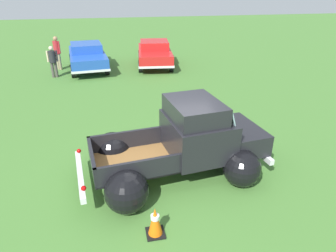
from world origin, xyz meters
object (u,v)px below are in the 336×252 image
(spectator_0, at_px, (53,60))
(show_car_0, at_px, (87,55))
(lane_cone_0, at_px, (155,221))
(vintage_pickup_truck, at_px, (187,145))
(spectator_1, at_px, (57,51))
(show_car_1, at_px, (155,52))

(spectator_0, bearing_deg, show_car_0, 122.93)
(show_car_0, xyz_separation_m, lane_cone_0, (1.77, -13.03, -0.47))
(vintage_pickup_truck, height_order, spectator_1, vintage_pickup_truck)
(spectator_0, bearing_deg, spectator_1, 172.34)
(vintage_pickup_truck, height_order, spectator_0, vintage_pickup_truck)
(vintage_pickup_truck, relative_size, show_car_1, 1.09)
(show_car_0, relative_size, spectator_0, 2.95)
(show_car_0, bearing_deg, vintage_pickup_truck, 8.31)
(vintage_pickup_truck, bearing_deg, show_car_1, 77.97)
(spectator_0, xyz_separation_m, spectator_1, (0.03, 1.60, 0.15))
(show_car_1, relative_size, spectator_0, 2.77)
(show_car_0, xyz_separation_m, show_car_1, (3.84, 0.02, -0.00))
(vintage_pickup_truck, relative_size, spectator_1, 2.63)
(show_car_0, relative_size, lane_cone_0, 7.49)
(vintage_pickup_truck, xyz_separation_m, lane_cone_0, (-1.14, -1.98, -0.45))
(spectator_1, bearing_deg, lane_cone_0, 57.14)
(spectator_1, xyz_separation_m, lane_cone_0, (3.37, -13.27, -0.74))
(show_car_0, distance_m, spectator_1, 1.65)
(spectator_1, bearing_deg, spectator_0, 41.69)
(show_car_1, xyz_separation_m, lane_cone_0, (-2.07, -13.05, -0.47))
(vintage_pickup_truck, distance_m, show_car_0, 11.42)
(show_car_1, distance_m, spectator_1, 5.46)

